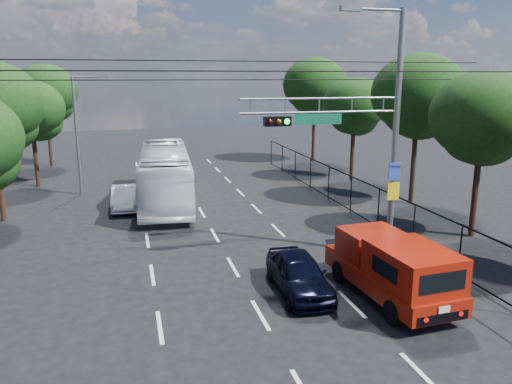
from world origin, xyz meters
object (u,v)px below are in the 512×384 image
object	(u,v)px
signal_mast	(368,125)
navy_hatchback	(299,273)
red_pickup	(392,266)
white_van	(124,198)
white_bus	(165,174)

from	to	relation	value
signal_mast	navy_hatchback	size ratio (longest dim) A/B	2.43
signal_mast	red_pickup	xyz separation A→B (m)	(-0.89, -3.90, -4.15)
red_pickup	white_van	size ratio (longest dim) A/B	1.51
signal_mast	white_bus	bearing A→B (deg)	122.44
signal_mast	white_van	size ratio (longest dim) A/B	2.54
red_pickup	white_van	world-z (taller)	red_pickup
red_pickup	navy_hatchback	xyz separation A→B (m)	(-2.73, 1.18, -0.43)
navy_hatchback	white_van	size ratio (longest dim) A/B	1.05
red_pickup	signal_mast	bearing A→B (deg)	77.14
signal_mast	white_bus	xyz separation A→B (m)	(-6.93, 10.91, -3.65)
red_pickup	navy_hatchback	world-z (taller)	red_pickup
white_bus	white_van	size ratio (longest dim) A/B	3.05
signal_mast	white_van	distance (m)	14.27
red_pickup	white_van	xyz separation A→B (m)	(-8.34, 13.76, -0.48)
navy_hatchback	white_van	bearing A→B (deg)	116.16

